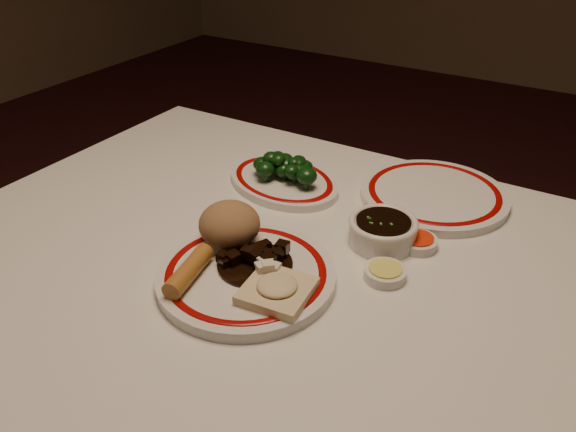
{
  "coord_description": "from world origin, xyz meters",
  "views": [
    {
      "loc": [
        0.36,
        -0.6,
        1.27
      ],
      "look_at": [
        -0.03,
        0.06,
        0.8
      ],
      "focal_mm": 35.0,
      "sensor_mm": 36.0,
      "label": 1
    }
  ],
  "objects_px": {
    "spring_roll": "(189,271)",
    "broccoli_pile": "(287,166)",
    "dining_table": "(287,311)",
    "fried_wonton": "(277,289)",
    "stirfry_heap": "(256,260)",
    "broccoli_plate": "(283,181)",
    "rice_mound": "(229,224)",
    "soy_bowl": "(382,232)",
    "main_plate": "(246,275)"
  },
  "relations": [
    {
      "from": "soy_bowl",
      "to": "dining_table",
      "type": "bearing_deg",
      "value": -126.44
    },
    {
      "from": "rice_mound",
      "to": "fried_wonton",
      "type": "relative_size",
      "value": 0.97
    },
    {
      "from": "broccoli_plate",
      "to": "dining_table",
      "type": "bearing_deg",
      "value": -57.58
    },
    {
      "from": "stirfry_heap",
      "to": "rice_mound",
      "type": "bearing_deg",
      "value": 156.86
    },
    {
      "from": "main_plate",
      "to": "stirfry_heap",
      "type": "distance_m",
      "value": 0.03
    },
    {
      "from": "spring_roll",
      "to": "broccoli_pile",
      "type": "relative_size",
      "value": 0.76
    },
    {
      "from": "fried_wonton",
      "to": "rice_mound",
      "type": "bearing_deg",
      "value": 151.42
    },
    {
      "from": "rice_mound",
      "to": "broccoli_plate",
      "type": "xyz_separation_m",
      "value": [
        -0.05,
        0.23,
        -0.04
      ]
    },
    {
      "from": "main_plate",
      "to": "rice_mound",
      "type": "xyz_separation_m",
      "value": [
        -0.06,
        0.05,
        0.04
      ]
    },
    {
      "from": "stirfry_heap",
      "to": "broccoli_plate",
      "type": "height_order",
      "value": "stirfry_heap"
    },
    {
      "from": "broccoli_plate",
      "to": "soy_bowl",
      "type": "bearing_deg",
      "value": -19.56
    },
    {
      "from": "fried_wonton",
      "to": "soy_bowl",
      "type": "bearing_deg",
      "value": 73.87
    },
    {
      "from": "spring_roll",
      "to": "soy_bowl",
      "type": "height_order",
      "value": "spring_roll"
    },
    {
      "from": "spring_roll",
      "to": "broccoli_pile",
      "type": "height_order",
      "value": "broccoli_pile"
    },
    {
      "from": "main_plate",
      "to": "fried_wonton",
      "type": "distance_m",
      "value": 0.07
    },
    {
      "from": "main_plate",
      "to": "soy_bowl",
      "type": "bearing_deg",
      "value": 56.33
    },
    {
      "from": "dining_table",
      "to": "spring_roll",
      "type": "xyz_separation_m",
      "value": [
        -0.09,
        -0.12,
        0.12
      ]
    },
    {
      "from": "main_plate",
      "to": "spring_roll",
      "type": "xyz_separation_m",
      "value": [
        -0.06,
        -0.06,
        0.02
      ]
    },
    {
      "from": "broccoli_plate",
      "to": "broccoli_pile",
      "type": "height_order",
      "value": "broccoli_pile"
    },
    {
      "from": "dining_table",
      "to": "fried_wonton",
      "type": "distance_m",
      "value": 0.15
    },
    {
      "from": "dining_table",
      "to": "broccoli_pile",
      "type": "relative_size",
      "value": 8.74
    },
    {
      "from": "rice_mound",
      "to": "soy_bowl",
      "type": "relative_size",
      "value": 0.88
    },
    {
      "from": "dining_table",
      "to": "rice_mound",
      "type": "distance_m",
      "value": 0.17
    },
    {
      "from": "main_plate",
      "to": "rice_mound",
      "type": "bearing_deg",
      "value": 142.29
    },
    {
      "from": "broccoli_plate",
      "to": "soy_bowl",
      "type": "relative_size",
      "value": 2.55
    },
    {
      "from": "rice_mound",
      "to": "fried_wonton",
      "type": "xyz_separation_m",
      "value": [
        0.13,
        -0.07,
        -0.02
      ]
    },
    {
      "from": "main_plate",
      "to": "broccoli_pile",
      "type": "relative_size",
      "value": 2.29
    },
    {
      "from": "rice_mound",
      "to": "spring_roll",
      "type": "bearing_deg",
      "value": -88.02
    },
    {
      "from": "spring_roll",
      "to": "broccoli_plate",
      "type": "height_order",
      "value": "spring_roll"
    },
    {
      "from": "spring_roll",
      "to": "main_plate",
      "type": "bearing_deg",
      "value": 32.3
    },
    {
      "from": "dining_table",
      "to": "soy_bowl",
      "type": "relative_size",
      "value": 10.92
    },
    {
      "from": "dining_table",
      "to": "stirfry_heap",
      "type": "distance_m",
      "value": 0.13
    },
    {
      "from": "dining_table",
      "to": "main_plate",
      "type": "height_order",
      "value": "main_plate"
    },
    {
      "from": "stirfry_heap",
      "to": "broccoli_pile",
      "type": "bearing_deg",
      "value": 112.01
    },
    {
      "from": "main_plate",
      "to": "broccoli_pile",
      "type": "bearing_deg",
      "value": 109.8
    },
    {
      "from": "main_plate",
      "to": "spring_roll",
      "type": "relative_size",
      "value": 3.03
    },
    {
      "from": "dining_table",
      "to": "broccoli_plate",
      "type": "xyz_separation_m",
      "value": [
        -0.14,
        0.22,
        0.1
      ]
    },
    {
      "from": "stirfry_heap",
      "to": "spring_roll",
      "type": "bearing_deg",
      "value": -130.17
    },
    {
      "from": "broccoli_plate",
      "to": "spring_roll",
      "type": "bearing_deg",
      "value": -81.84
    },
    {
      "from": "stirfry_heap",
      "to": "soy_bowl",
      "type": "distance_m",
      "value": 0.22
    },
    {
      "from": "fried_wonton",
      "to": "soy_bowl",
      "type": "height_order",
      "value": "fried_wonton"
    },
    {
      "from": "spring_roll",
      "to": "broccoli_pile",
      "type": "bearing_deg",
      "value": 86.19
    },
    {
      "from": "rice_mound",
      "to": "stirfry_heap",
      "type": "xyz_separation_m",
      "value": [
        0.07,
        -0.03,
        -0.02
      ]
    },
    {
      "from": "main_plate",
      "to": "stirfry_heap",
      "type": "xyz_separation_m",
      "value": [
        0.0,
        0.02,
        0.02
      ]
    },
    {
      "from": "rice_mound",
      "to": "stirfry_heap",
      "type": "bearing_deg",
      "value": -23.14
    },
    {
      "from": "dining_table",
      "to": "fried_wonton",
      "type": "height_order",
      "value": "fried_wonton"
    },
    {
      "from": "fried_wonton",
      "to": "broccoli_plate",
      "type": "relative_size",
      "value": 0.35
    },
    {
      "from": "broccoli_pile",
      "to": "soy_bowl",
      "type": "distance_m",
      "value": 0.25
    },
    {
      "from": "rice_mound",
      "to": "soy_bowl",
      "type": "height_order",
      "value": "rice_mound"
    },
    {
      "from": "broccoli_pile",
      "to": "main_plate",
      "type": "bearing_deg",
      "value": -70.2
    }
  ]
}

